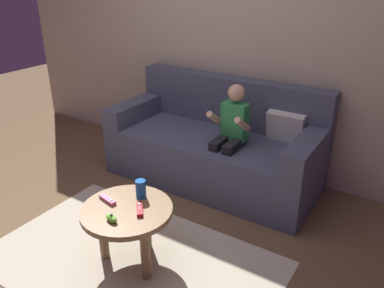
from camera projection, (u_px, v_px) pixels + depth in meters
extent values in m
plane|color=brown|center=(89.00, 257.00, 2.59)|extent=(9.95, 9.95, 0.00)
cube|color=#B2A38E|center=(224.00, 31.00, 3.45)|extent=(4.98, 0.05, 2.50)
cube|color=#474C60|center=(212.00, 158.00, 3.45)|extent=(1.83, 0.80, 0.44)
cube|color=#474C60|center=(231.00, 101.00, 3.51)|extent=(1.83, 0.16, 0.44)
cube|color=#474C60|center=(138.00, 109.00, 3.73)|extent=(0.18, 0.80, 0.17)
cube|color=#474C60|center=(309.00, 148.00, 2.92)|extent=(0.18, 0.80, 0.17)
cube|color=silver|center=(286.00, 126.00, 3.22)|extent=(0.31, 0.17, 0.27)
cylinder|color=black|center=(212.00, 176.00, 3.15)|extent=(0.07, 0.07, 0.44)
cylinder|color=black|center=(225.00, 180.00, 3.09)|extent=(0.07, 0.07, 0.44)
cube|color=black|center=(220.00, 143.00, 3.14)|extent=(0.08, 0.25, 0.08)
cube|color=black|center=(233.00, 146.00, 3.08)|extent=(0.08, 0.25, 0.08)
cube|color=#33934C|center=(235.00, 122.00, 3.14)|extent=(0.20, 0.12, 0.31)
cylinder|color=#DBAA87|center=(215.00, 118.00, 3.10)|extent=(0.05, 0.22, 0.18)
cylinder|color=#DBAA87|center=(242.00, 124.00, 2.98)|extent=(0.05, 0.22, 0.18)
sphere|color=#DBAA87|center=(236.00, 93.00, 3.04)|extent=(0.13, 0.13, 0.13)
cylinder|color=brown|center=(127.00, 211.00, 2.38)|extent=(0.57, 0.57, 0.04)
cylinder|color=brown|center=(103.00, 233.00, 2.51)|extent=(0.06, 0.06, 0.38)
cylinder|color=brown|center=(145.00, 253.00, 2.34)|extent=(0.06, 0.06, 0.38)
cylinder|color=brown|center=(146.00, 224.00, 2.60)|extent=(0.06, 0.06, 0.38)
cube|color=#BCB299|center=(131.00, 261.00, 2.55)|extent=(1.88, 1.17, 0.01)
cube|color=pink|center=(108.00, 200.00, 2.44)|extent=(0.14, 0.07, 0.02)
cylinder|color=#99999E|center=(111.00, 200.00, 2.41)|extent=(0.02, 0.02, 0.00)
cylinder|color=silver|center=(108.00, 198.00, 2.43)|extent=(0.01, 0.01, 0.00)
cylinder|color=silver|center=(106.00, 197.00, 2.45)|extent=(0.01, 0.01, 0.00)
ellipsoid|color=#72C638|center=(112.00, 218.00, 2.24)|extent=(0.10, 0.06, 0.04)
cylinder|color=#4C4C51|center=(111.00, 215.00, 2.23)|extent=(0.02, 0.02, 0.01)
cube|color=red|center=(140.00, 209.00, 2.34)|extent=(0.12, 0.13, 0.02)
cylinder|color=#99999E|center=(139.00, 204.00, 2.37)|extent=(0.02, 0.02, 0.00)
cylinder|color=silver|center=(139.00, 207.00, 2.34)|extent=(0.01, 0.01, 0.00)
cylinder|color=silver|center=(140.00, 209.00, 2.32)|extent=(0.01, 0.01, 0.00)
cylinder|color=#1959B2|center=(141.00, 189.00, 2.46)|extent=(0.07, 0.07, 0.12)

